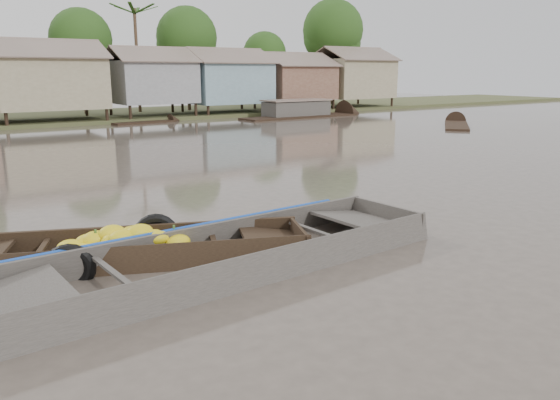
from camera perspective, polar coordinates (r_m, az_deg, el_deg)
ground at (r=10.55m, az=-1.91°, el=-5.30°), size 120.00×120.00×0.00m
riverbank at (r=41.17m, az=-23.14°, el=11.88°), size 120.00×12.47×10.22m
banana_boat at (r=10.32m, az=-16.07°, el=-5.05°), size 6.57×3.89×0.93m
viewer_boat at (r=9.68m, az=-5.71°, el=-6.60°), size 8.51×2.64×0.68m
distant_boats at (r=38.73m, az=-1.02°, el=8.66°), size 35.55×16.15×1.38m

